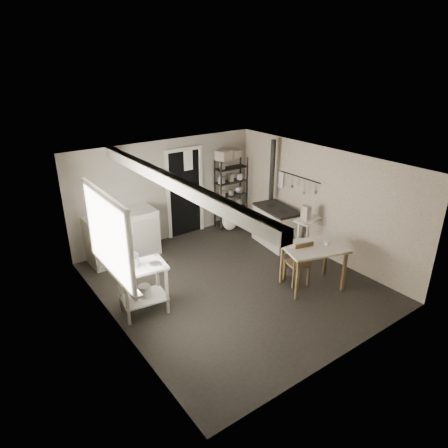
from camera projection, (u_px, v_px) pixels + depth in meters
floor at (233, 282)px, 7.54m from camera, size 5.00×5.00×0.00m
ceiling at (235, 164)px, 6.64m from camera, size 5.00×5.00×0.00m
wall_back at (167, 191)px, 8.96m from camera, size 4.50×0.02×2.30m
wall_front at (349, 288)px, 5.23m from camera, size 4.50×0.02×2.30m
wall_left at (112, 262)px, 5.88m from camera, size 0.02×5.00×2.30m
wall_right at (320, 202)px, 8.30m from camera, size 0.02×5.00×2.30m
window at (107, 236)px, 5.91m from camera, size 0.12×1.76×1.28m
doorway at (185, 194)px, 9.24m from camera, size 0.96×0.10×2.08m
ceiling_beam at (171, 182)px, 6.04m from camera, size 0.18×5.00×0.18m
wallpaper_panel at (320, 202)px, 8.30m from camera, size 0.01×5.00×2.30m
utensil_rail at (298, 177)px, 8.56m from camera, size 0.06×1.20×0.44m
prep_table at (143, 291)px, 6.54m from camera, size 0.83×0.64×0.87m
stockpot at (131, 263)px, 6.31m from camera, size 0.26×0.26×0.27m
saucepan at (155, 266)px, 6.39m from camera, size 0.24×0.24×0.11m
bucket at (144, 292)px, 6.55m from camera, size 0.26×0.26×0.22m
base_cabinets at (123, 238)px, 8.30m from camera, size 1.52×0.67×0.99m
mixing_bowl at (126, 215)px, 8.15m from camera, size 0.30×0.30×0.07m
counter_cup at (106, 221)px, 7.80m from camera, size 0.16×0.16×0.10m
shelf_rack at (231, 189)px, 9.73m from camera, size 0.82×0.33×1.71m
shelf_jar at (220, 175)px, 9.40m from camera, size 0.10×0.10×0.19m
storage_box_a at (224, 147)px, 9.17m from camera, size 0.38×0.35×0.22m
storage_box_b at (234, 146)px, 9.43m from camera, size 0.32×0.30×0.17m
stove at (276, 226)px, 8.93m from camera, size 0.74×1.17×0.86m
stovepipe at (272, 170)px, 8.92m from camera, size 0.14×0.14×1.45m
side_ledge at (306, 238)px, 8.36m from camera, size 0.58×0.34×0.86m
oats_box at (306, 213)px, 8.09m from camera, size 0.15×0.21×0.30m
work_table at (312, 268)px, 7.27m from camera, size 1.26×1.05×0.83m
table_cup at (326, 246)px, 7.14m from camera, size 0.13×0.13×0.09m
chair at (297, 260)px, 7.36m from camera, size 0.46×0.47×0.91m
flour_sack at (230, 220)px, 9.74m from camera, size 0.48×0.44×0.49m
floor_crock at (299, 262)px, 8.15m from camera, size 0.16×0.16×0.17m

